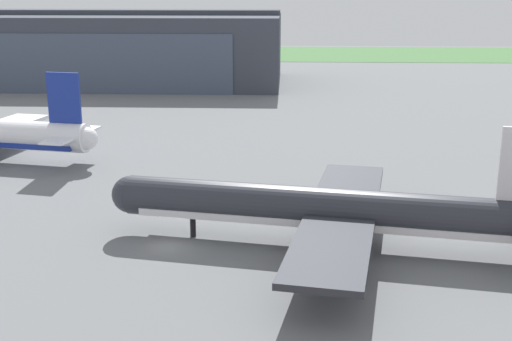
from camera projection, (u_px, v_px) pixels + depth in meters
The scene contains 4 objects.
ground_plane at pixel (171, 245), 62.69m from camera, with size 440.00×440.00×0.00m, color slate.
grass_field_strip at pixel (258, 53), 241.98m from camera, with size 440.00×56.00×0.08m, color #45723E.
maintenance_hangar at pixel (111, 48), 167.27m from camera, with size 84.70×38.91×18.02m.
airliner_near_left at pixel (333, 210), 61.13m from camera, with size 42.40×33.56×12.19m.
Camera 1 is at (10.76, -58.11, 23.52)m, focal length 46.72 mm.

